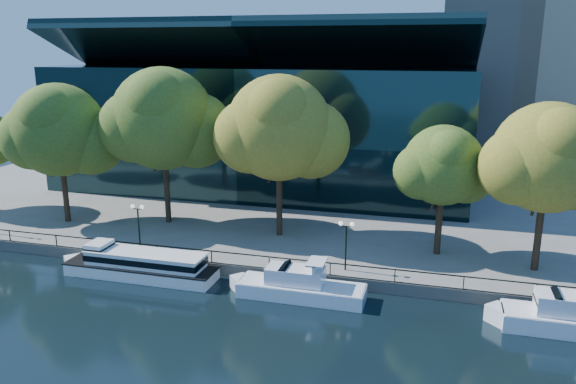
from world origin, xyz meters
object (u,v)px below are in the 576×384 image
(cruiser_near, at_px, (296,285))
(tree_4, at_px, (444,167))
(tour_boat, at_px, (137,263))
(cruiser_far, at_px, (567,317))
(lamp_2, at_px, (346,234))
(tree_5, at_px, (550,160))
(tree_2, at_px, (165,121))
(tree_3, at_px, (281,130))
(lamp_1, at_px, (138,216))
(tree_1, at_px, (60,132))

(cruiser_near, height_order, tree_4, tree_4)
(tour_boat, height_order, cruiser_near, cruiser_near)
(cruiser_near, relative_size, cruiser_far, 1.05)
(tour_boat, bearing_deg, lamp_2, 11.92)
(cruiser_near, distance_m, tree_5, 21.49)
(tree_2, xyz_separation_m, tree_3, (12.00, -0.87, -0.32))
(cruiser_near, relative_size, lamp_1, 2.63)
(tree_5, bearing_deg, tree_4, 167.71)
(lamp_2, bearing_deg, tree_1, 169.87)
(tree_3, height_order, tree_5, tree_3)
(tour_boat, distance_m, tree_5, 33.44)
(lamp_1, bearing_deg, cruiser_far, -7.07)
(tree_5, bearing_deg, cruiser_near, -156.16)
(tree_3, relative_size, tree_5, 1.12)
(tree_1, bearing_deg, tree_4, 0.66)
(cruiser_far, distance_m, lamp_2, 16.34)
(tour_boat, xyz_separation_m, tree_2, (-2.71, 11.21, 10.17))
(tree_1, bearing_deg, tree_3, 4.10)
(tour_boat, distance_m, cruiser_far, 32.12)
(cruiser_far, xyz_separation_m, tree_2, (-34.82, 11.90, 10.25))
(tour_boat, bearing_deg, tree_5, 13.46)
(cruiser_far, relative_size, tree_1, 0.73)
(tree_1, height_order, lamp_2, tree_1)
(tree_2, distance_m, lamp_2, 22.03)
(cruiser_far, relative_size, tree_2, 0.65)
(cruiser_near, bearing_deg, tour_boat, 178.40)
(tree_3, distance_m, lamp_1, 14.73)
(tree_4, bearing_deg, tree_2, 175.60)
(tree_4, bearing_deg, tree_5, -12.29)
(cruiser_near, height_order, tree_2, tree_2)
(tree_2, height_order, lamp_2, tree_2)
(cruiser_far, relative_size, lamp_1, 2.51)
(cruiser_near, relative_size, tree_4, 0.95)
(cruiser_near, height_order, tree_3, tree_3)
(tree_1, distance_m, tree_2, 10.47)
(tree_4, relative_size, tree_5, 0.83)
(cruiser_far, distance_m, tree_4, 15.00)
(tour_boat, xyz_separation_m, lamp_2, (16.59, 3.50, 2.85))
(lamp_2, bearing_deg, lamp_1, 180.00)
(cruiser_far, height_order, tree_2, tree_2)
(tree_2, height_order, lamp_1, tree_2)
(tree_5, bearing_deg, lamp_2, -164.83)
(cruiser_far, bearing_deg, lamp_2, 164.87)
(tree_5, bearing_deg, cruiser_far, -84.85)
(tree_5, relative_size, lamp_1, 3.32)
(tree_2, xyz_separation_m, tree_5, (34.08, -3.70, -1.35))
(cruiser_far, xyz_separation_m, tree_1, (-44.93, 9.45, 9.12))
(cruiser_far, bearing_deg, cruiser_near, 179.02)
(tour_boat, xyz_separation_m, tree_3, (9.28, 10.34, 9.85))
(tree_1, xyz_separation_m, tree_5, (44.19, -1.25, -0.23))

